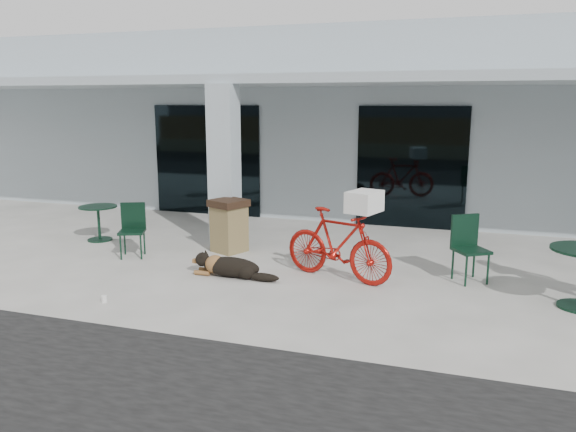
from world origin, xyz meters
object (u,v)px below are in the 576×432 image
(cafe_chair_near, at_px, (132,231))
(cafe_chair_far_a, at_px, (471,250))
(bicycle, at_px, (338,244))
(dog, at_px, (231,266))
(trash_receptacle, at_px, (229,226))
(cafe_table_near, at_px, (99,223))

(cafe_chair_near, height_order, cafe_chair_far_a, cafe_chair_far_a)
(bicycle, relative_size, dog, 1.69)
(bicycle, distance_m, trash_receptacle, 2.54)
(dog, bearing_deg, trash_receptacle, 114.43)
(dog, relative_size, cafe_chair_far_a, 1.08)
(cafe_chair_far_a, bearing_deg, cafe_table_near, 143.21)
(bicycle, height_order, trash_receptacle, bicycle)
(cafe_chair_near, xyz_separation_m, cafe_chair_far_a, (5.86, 0.41, 0.03))
(cafe_chair_near, relative_size, cafe_chair_far_a, 0.93)
(cafe_table_near, distance_m, cafe_chair_far_a, 7.25)
(bicycle, xyz_separation_m, trash_receptacle, (-2.33, 1.01, -0.07))
(cafe_table_near, distance_m, trash_receptacle, 2.89)
(cafe_table_near, bearing_deg, dog, -21.67)
(cafe_table_near, xyz_separation_m, trash_receptacle, (2.88, 0.03, 0.14))
(dog, height_order, trash_receptacle, trash_receptacle)
(bicycle, distance_m, dog, 1.76)
(cafe_chair_near, height_order, trash_receptacle, trash_receptacle)
(bicycle, xyz_separation_m, cafe_table_near, (-5.21, 0.98, -0.22))
(bicycle, xyz_separation_m, dog, (-1.66, -0.43, -0.38))
(dog, distance_m, cafe_table_near, 3.83)
(cafe_table_near, relative_size, trash_receptacle, 0.76)
(cafe_table_near, relative_size, cafe_chair_far_a, 0.73)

